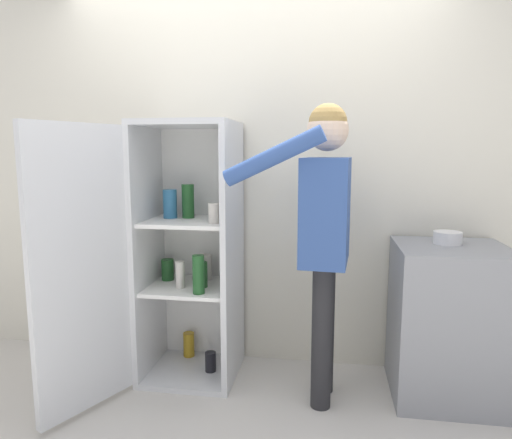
{
  "coord_description": "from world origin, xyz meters",
  "views": [
    {
      "loc": [
        0.51,
        -2.07,
        1.44
      ],
      "look_at": [
        0.07,
        0.65,
        1.03
      ],
      "focal_mm": 32.0,
      "sensor_mm": 36.0,
      "label": 1
    }
  ],
  "objects": [
    {
      "name": "ground_plane",
      "position": [
        0.0,
        0.0,
        0.0
      ],
      "size": [
        12.0,
        12.0,
        0.0
      ],
      "primitive_type": "plane",
      "color": "beige"
    },
    {
      "name": "wall_back",
      "position": [
        0.0,
        0.98,
        1.27
      ],
      "size": [
        7.0,
        0.06,
        2.55
      ],
      "color": "silver",
      "rests_on": "ground_plane"
    },
    {
      "name": "refrigerator",
      "position": [
        -0.46,
        0.58,
        0.81
      ],
      "size": [
        0.88,
        1.09,
        1.63
      ],
      "color": "silver",
      "rests_on": "ground_plane"
    },
    {
      "name": "person",
      "position": [
        0.49,
        0.48,
        1.08
      ],
      "size": [
        0.68,
        0.59,
        1.71
      ],
      "color": "#262628",
      "rests_on": "ground_plane"
    },
    {
      "name": "counter",
      "position": [
        1.22,
        0.63,
        0.45
      ],
      "size": [
        0.62,
        0.59,
        0.91
      ],
      "color": "gray",
      "rests_on": "ground_plane"
    },
    {
      "name": "bowl",
      "position": [
        1.2,
        0.7,
        0.95
      ],
      "size": [
        0.16,
        0.16,
        0.07
      ],
      "color": "white",
      "rests_on": "counter"
    }
  ]
}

